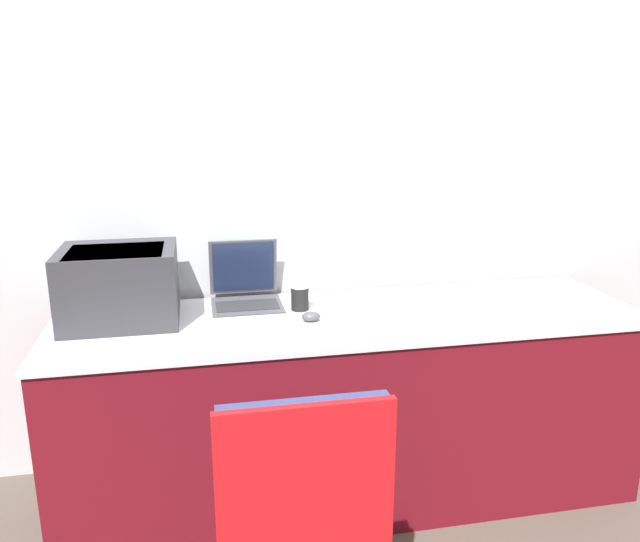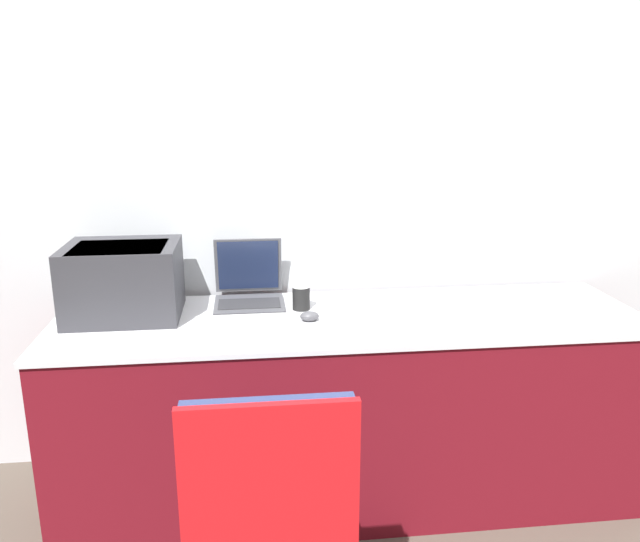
# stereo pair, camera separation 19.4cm
# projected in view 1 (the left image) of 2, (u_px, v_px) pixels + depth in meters

# --- Properties ---
(ground_plane) EXTENTS (14.00, 14.00, 0.00)m
(ground_plane) POSITION_uv_depth(u_px,v_px,m) (369.00, 538.00, 2.39)
(ground_plane) COLOR brown
(wall_back) EXTENTS (8.00, 0.05, 2.60)m
(wall_back) POSITION_uv_depth(u_px,v_px,m) (330.00, 176.00, 2.74)
(wall_back) COLOR silver
(wall_back) RESTS_ON ground_plane
(table) EXTENTS (2.34, 0.68, 0.79)m
(table) POSITION_uv_depth(u_px,v_px,m) (350.00, 405.00, 2.59)
(table) COLOR maroon
(table) RESTS_ON ground_plane
(printer) EXTENTS (0.43, 0.36, 0.29)m
(printer) POSITION_uv_depth(u_px,v_px,m) (119.00, 283.00, 2.38)
(printer) COLOR #333338
(printer) RESTS_ON table
(laptop_left) EXTENTS (0.29, 0.31, 0.26)m
(laptop_left) POSITION_uv_depth(u_px,v_px,m) (246.00, 292.00, 2.60)
(laptop_left) COLOR #4C4C51
(laptop_left) RESTS_ON table
(external_keyboard) EXTENTS (0.38, 0.13, 0.02)m
(external_keyboard) POSITION_uv_depth(u_px,v_px,m) (247.00, 324.00, 2.36)
(external_keyboard) COLOR silver
(external_keyboard) RESTS_ON table
(coffee_cup) EXTENTS (0.08, 0.08, 0.10)m
(coffee_cup) POSITION_uv_depth(u_px,v_px,m) (300.00, 297.00, 2.54)
(coffee_cup) COLOR black
(coffee_cup) RESTS_ON table
(mouse) EXTENTS (0.07, 0.05, 0.04)m
(mouse) POSITION_uv_depth(u_px,v_px,m) (311.00, 316.00, 2.42)
(mouse) COLOR #4C4C51
(mouse) RESTS_ON table
(chair) EXTENTS (0.43, 0.47, 0.94)m
(chair) POSITION_uv_depth(u_px,v_px,m) (299.00, 507.00, 1.63)
(chair) COLOR navy
(chair) RESTS_ON ground_plane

